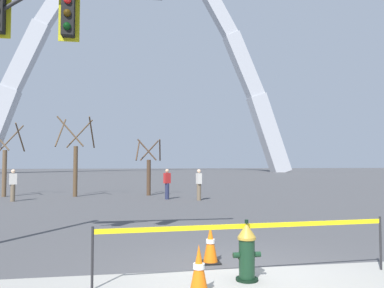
{
  "coord_description": "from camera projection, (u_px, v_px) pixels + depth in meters",
  "views": [
    {
      "loc": [
        -1.92,
        -6.59,
        1.92
      ],
      "look_at": [
        -0.0,
        5.0,
        2.5
      ],
      "focal_mm": 35.63,
      "sensor_mm": 36.0,
      "label": 1
    }
  ],
  "objects": [
    {
      "name": "ground_plane",
      "position": [
        238.0,
        272.0,
        6.72
      ],
      "size": [
        240.0,
        240.0,
        0.0
      ],
      "primitive_type": "plane",
      "color": "#474749"
    },
    {
      "name": "tree_left_mid",
      "position": [
        75.0,
        161.0,
        21.65
      ],
      "size": [
        2.07,
        2.08,
        4.5
      ],
      "color": "brown",
      "rests_on": "ground"
    },
    {
      "name": "traffic_cone_by_hydrant",
      "position": [
        199.0,
        270.0,
        5.54
      ],
      "size": [
        0.36,
        0.36,
        0.73
      ],
      "color": "black",
      "rests_on": "ground"
    },
    {
      "name": "fire_hydrant",
      "position": [
        247.0,
        252.0,
        6.21
      ],
      "size": [
        0.46,
        0.48,
        0.99
      ],
      "color": "black",
      "rests_on": "ground"
    },
    {
      "name": "pedestrian_standing_center",
      "position": [
        13.0,
        185.0,
        18.93
      ],
      "size": [
        0.39,
        0.31,
        1.59
      ],
      "color": "brown",
      "rests_on": "ground"
    },
    {
      "name": "monument_arch",
      "position": [
        140.0,
        64.0,
        73.68
      ],
      "size": [
        60.5,
        3.32,
        47.51
      ],
      "color": "#B2B5BC",
      "rests_on": "ground"
    },
    {
      "name": "traffic_cone_mid_sidewalk",
      "position": [
        210.0,
        244.0,
        7.31
      ],
      "size": [
        0.36,
        0.36,
        0.73
      ],
      "color": "black",
      "rests_on": "ground"
    },
    {
      "name": "pedestrian_walking_left",
      "position": [
        199.0,
        184.0,
        19.47
      ],
      "size": [
        0.26,
        0.37,
        1.59
      ],
      "color": "brown",
      "rests_on": "ground"
    },
    {
      "name": "tree_far_left",
      "position": [
        5.0,
        164.0,
        21.52
      ],
      "size": [
        1.91,
        1.92,
        4.15
      ],
      "color": "brown",
      "rests_on": "ground"
    },
    {
      "name": "pedestrian_walking_right",
      "position": [
        167.0,
        184.0,
        20.02
      ],
      "size": [
        0.39,
        0.33,
        1.59
      ],
      "color": "#232847",
      "rests_on": "ground"
    },
    {
      "name": "caution_tape_barrier",
      "position": [
        249.0,
        239.0,
        6.29
      ],
      "size": [
        5.04,
        0.31,
        0.95
      ],
      "color": "#232326",
      "rests_on": "ground"
    },
    {
      "name": "tree_center_left",
      "position": [
        149.0,
        170.0,
        22.45
      ],
      "size": [
        1.54,
        1.54,
        3.3
      ],
      "color": "#473323",
      "rests_on": "ground"
    }
  ]
}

